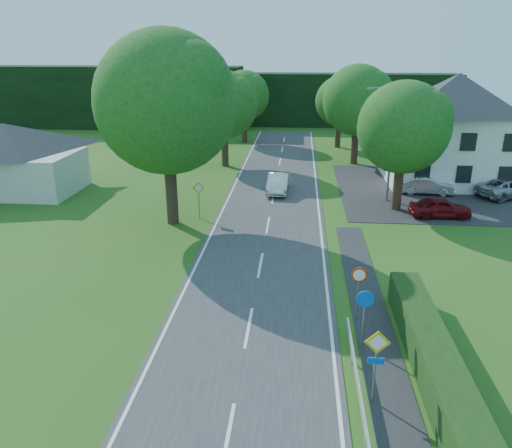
# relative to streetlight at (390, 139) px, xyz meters

# --- Properties ---
(road) EXTENTS (7.00, 80.00, 0.04)m
(road) POSITION_rel_streetlight_xyz_m (-8.06, -10.00, -4.44)
(road) COLOR #363639
(road) RESTS_ON ground
(parking_pad) EXTENTS (14.00, 16.00, 0.04)m
(parking_pad) POSITION_rel_streetlight_xyz_m (3.94, 3.00, -4.44)
(parking_pad) COLOR black
(parking_pad) RESTS_ON ground
(line_edge_left) EXTENTS (0.12, 80.00, 0.01)m
(line_edge_left) POSITION_rel_streetlight_xyz_m (-11.31, -10.00, -4.42)
(line_edge_left) COLOR white
(line_edge_left) RESTS_ON road
(line_edge_right) EXTENTS (0.12, 80.00, 0.01)m
(line_edge_right) POSITION_rel_streetlight_xyz_m (-4.81, -10.00, -4.42)
(line_edge_right) COLOR white
(line_edge_right) RESTS_ON road
(line_centre) EXTENTS (0.12, 80.00, 0.01)m
(line_centre) POSITION_rel_streetlight_xyz_m (-8.06, -10.00, -4.42)
(line_centre) COLOR white
(line_centre) RESTS_ON road
(tree_main) EXTENTS (9.40, 9.40, 11.64)m
(tree_main) POSITION_rel_streetlight_xyz_m (-14.06, -6.00, 1.36)
(tree_main) COLOR #1B4C16
(tree_main) RESTS_ON ground
(tree_left_far) EXTENTS (7.00, 7.00, 8.58)m
(tree_left_far) POSITION_rel_streetlight_xyz_m (-13.06, 10.00, -0.17)
(tree_left_far) COLOR #1B4C16
(tree_left_far) RESTS_ON ground
(tree_right_far) EXTENTS (7.40, 7.40, 9.09)m
(tree_right_far) POSITION_rel_streetlight_xyz_m (-1.06, 12.00, 0.08)
(tree_right_far) COLOR #1B4C16
(tree_right_far) RESTS_ON ground
(tree_left_back) EXTENTS (6.60, 6.60, 8.07)m
(tree_left_back) POSITION_rel_streetlight_xyz_m (-12.56, 22.00, -0.43)
(tree_left_back) COLOR #1B4C16
(tree_left_back) RESTS_ON ground
(tree_right_back) EXTENTS (6.20, 6.20, 7.56)m
(tree_right_back) POSITION_rel_streetlight_xyz_m (-2.06, 20.00, -0.68)
(tree_right_back) COLOR #1B4C16
(tree_right_back) RESTS_ON ground
(tree_right_mid) EXTENTS (7.00, 7.00, 8.58)m
(tree_right_mid) POSITION_rel_streetlight_xyz_m (0.44, -2.00, -0.17)
(tree_right_mid) COLOR #1B4C16
(tree_right_mid) RESTS_ON ground
(treeline_left) EXTENTS (44.00, 6.00, 8.00)m
(treeline_left) POSITION_rel_streetlight_xyz_m (-36.06, 32.00, -0.46)
(treeline_left) COLOR black
(treeline_left) RESTS_ON ground
(treeline_right) EXTENTS (30.00, 5.00, 7.00)m
(treeline_right) POSITION_rel_streetlight_xyz_m (-0.06, 36.00, -0.96)
(treeline_right) COLOR black
(treeline_right) RESTS_ON ground
(bungalow_left) EXTENTS (11.00, 6.50, 5.20)m
(bungalow_left) POSITION_rel_streetlight_xyz_m (-28.06, 0.00, -1.75)
(bungalow_left) COLOR #B2B2AD
(bungalow_left) RESTS_ON ground
(house_white) EXTENTS (10.60, 8.40, 8.60)m
(house_white) POSITION_rel_streetlight_xyz_m (5.94, 6.00, -0.06)
(house_white) COLOR white
(house_white) RESTS_ON ground
(streetlight) EXTENTS (2.03, 0.18, 8.00)m
(streetlight) POSITION_rel_streetlight_xyz_m (0.00, 0.00, 0.00)
(streetlight) COLOR gray
(streetlight) RESTS_ON ground
(sign_priority_right) EXTENTS (0.78, 0.09, 2.59)m
(sign_priority_right) POSITION_rel_streetlight_xyz_m (-3.76, -22.02, -2.67)
(sign_priority_right) COLOR gray
(sign_priority_right) RESTS_ON ground
(sign_roundabout) EXTENTS (0.64, 0.08, 2.37)m
(sign_roundabout) POSITION_rel_streetlight_xyz_m (-3.76, -19.02, -2.79)
(sign_roundabout) COLOR gray
(sign_roundabout) RESTS_ON ground
(sign_speed_limit) EXTENTS (0.64, 0.11, 2.37)m
(sign_speed_limit) POSITION_rel_streetlight_xyz_m (-3.76, -17.03, -2.70)
(sign_speed_limit) COLOR gray
(sign_speed_limit) RESTS_ON ground
(sign_priority_left) EXTENTS (0.78, 0.09, 2.44)m
(sign_priority_left) POSITION_rel_streetlight_xyz_m (-12.56, -5.02, -2.75)
(sign_priority_left) COLOR gray
(sign_priority_left) RESTS_ON ground
(moving_car) EXTENTS (1.66, 4.37, 1.42)m
(moving_car) POSITION_rel_streetlight_xyz_m (-7.76, 1.54, -3.71)
(moving_car) COLOR silver
(moving_car) RESTS_ON road
(motorcycle) EXTENTS (1.36, 2.15, 1.07)m
(motorcycle) POSITION_rel_streetlight_xyz_m (-8.23, 2.15, -3.89)
(motorcycle) COLOR black
(motorcycle) RESTS_ON road
(parked_car_red) EXTENTS (3.93, 1.71, 1.32)m
(parked_car_red) POSITION_rel_streetlight_xyz_m (2.96, -3.50, -3.77)
(parked_car_red) COLOR maroon
(parked_car_red) RESTS_ON parking_pad
(parked_car_silver_a) EXTENTS (4.09, 1.78, 1.31)m
(parked_car_silver_a) POSITION_rel_streetlight_xyz_m (3.38, 2.00, -3.77)
(parked_car_silver_a) COLOR silver
(parked_car_silver_a) RESTS_ON parking_pad
(parked_car_silver_b) EXTENTS (5.37, 4.26, 1.36)m
(parked_car_silver_b) POSITION_rel_streetlight_xyz_m (9.13, 1.68, -3.75)
(parked_car_silver_b) COLOR #B3B3BB
(parked_car_silver_b) RESTS_ON parking_pad
(parasol) EXTENTS (2.63, 2.67, 2.20)m
(parasol) POSITION_rel_streetlight_xyz_m (5.28, 3.05, -3.33)
(parasol) COLOR #A82B0D
(parasol) RESTS_ON parking_pad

